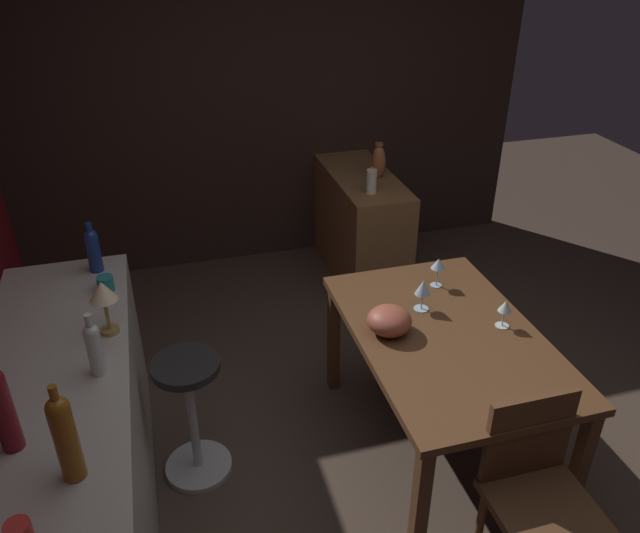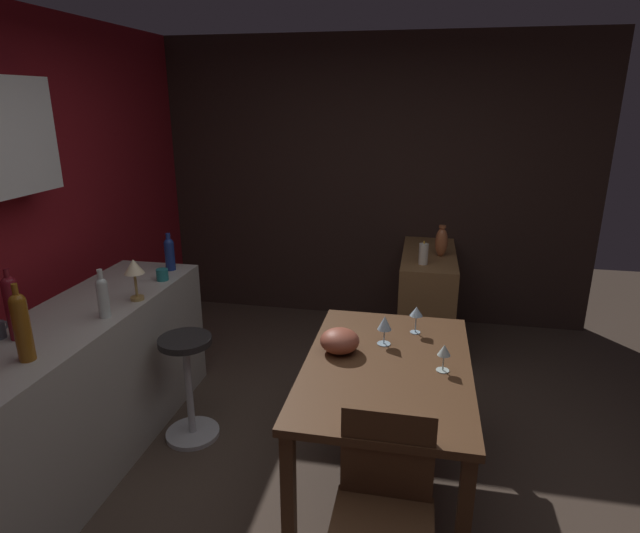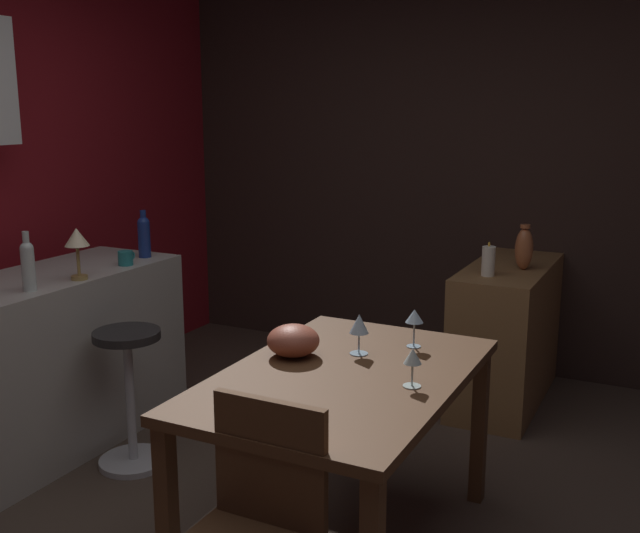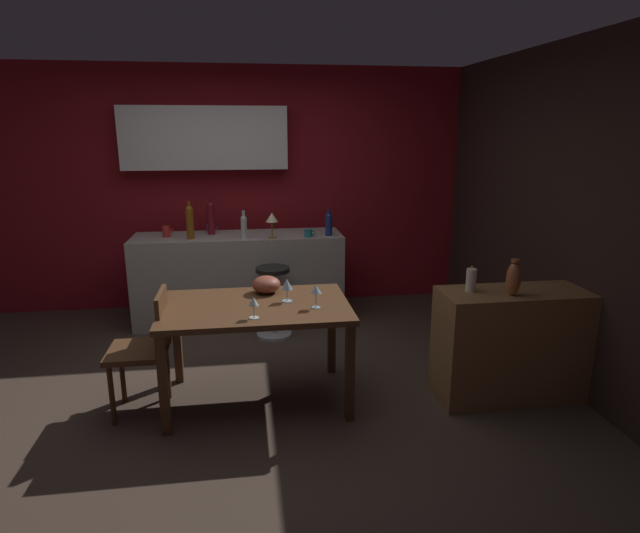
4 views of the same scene
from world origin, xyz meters
name	(u,v)px [view 2 (image 2 of 4)]	position (x,y,z in m)	size (l,w,h in m)	color
ground_plane	(336,492)	(0.00, 0.00, 0.00)	(9.00, 9.00, 0.00)	#47382D
wall_side_right	(351,183)	(2.55, 0.30, 1.30)	(0.10, 4.40, 2.60)	#33231E
dining_table	(387,379)	(0.14, -0.24, 0.65)	(1.32, 0.85, 0.74)	#56351E
kitchen_counter	(79,391)	(0.01, 1.50, 0.45)	(2.10, 0.60, 0.90)	#B2ADA3
sideboard_cabinet	(426,298)	(1.99, -0.45, 0.41)	(1.10, 0.44, 0.82)	olive
chair_near_window	(383,512)	(-0.62, -0.29, 0.49)	(0.40, 0.40, 0.88)	#56351E
bar_stool	(189,385)	(0.32, 0.98, 0.36)	(0.34, 0.34, 0.68)	#262323
wine_glass_left	(444,352)	(0.12, -0.52, 0.85)	(0.07, 0.07, 0.14)	silver
wine_glass_right	(385,324)	(0.36, -0.20, 0.86)	(0.08, 0.08, 0.17)	silver
wine_glass_center	(416,312)	(0.55, -0.37, 0.87)	(0.07, 0.07, 0.16)	silver
fruit_bowl	(340,341)	(0.22, 0.03, 0.80)	(0.21, 0.21, 0.13)	#9E4C38
wine_bottle_clear	(103,295)	(0.07, 1.31, 1.03)	(0.06, 0.06, 0.28)	silver
wine_bottle_amber	(21,325)	(-0.45, 1.38, 1.08)	(0.07, 0.07, 0.37)	#8C5114
wine_bottle_ruby	(13,305)	(-0.26, 1.58, 1.08)	(0.07, 0.07, 0.37)	maroon
wine_bottle_cobalt	(169,252)	(0.91, 1.34, 1.03)	(0.07, 0.07, 0.27)	navy
cup_teal	(162,275)	(0.70, 1.30, 0.94)	(0.11, 0.08, 0.08)	teal
counter_lamp	(134,270)	(0.34, 1.28, 1.09)	(0.12, 0.12, 0.25)	#A58447
pillar_candle_tall	(423,254)	(1.66, -0.40, 0.90)	(0.07, 0.07, 0.19)	white
vase_copper	(441,242)	(1.90, -0.54, 0.94)	(0.10, 0.10, 0.26)	#B26038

